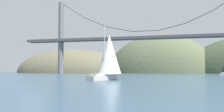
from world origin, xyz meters
TOP-DOWN VIEW (x-y plane):
  - ground_plane at (0.00, 0.00)m, footprint 360.00×360.00m
  - headland_center at (5.00, 135.00)m, footprint 65.93×44.00m
  - headland_left at (-55.00, 135.00)m, footprint 77.97×44.00m
  - suspension_bridge at (0.00, 95.00)m, footprint 122.27×6.00m
  - sailboat_white_mainsail at (2.51, 19.55)m, footprint 5.43×7.85m

SIDE VIEW (x-z plane):
  - ground_plane at x=0.00m, z-range 0.00..0.00m
  - headland_center at x=5.00m, z-range -23.97..23.97m
  - headland_left at x=-55.00m, z-range -15.88..15.88m
  - sailboat_white_mainsail at x=2.51m, z-range -0.35..8.75m
  - suspension_bridge at x=0.00m, z-range -0.80..36.16m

